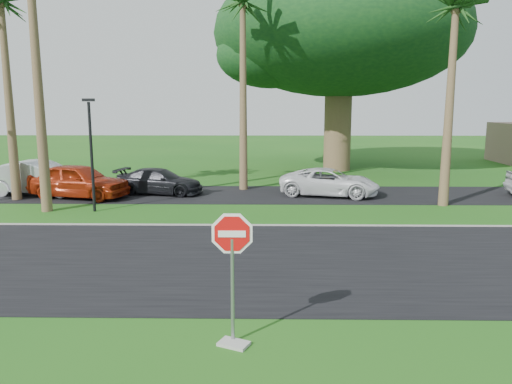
{
  "coord_description": "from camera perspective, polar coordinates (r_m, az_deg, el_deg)",
  "views": [
    {
      "loc": [
        1.08,
        -11.75,
        4.41
      ],
      "look_at": [
        0.83,
        3.04,
        1.8
      ],
      "focal_mm": 35.0,
      "sensor_mm": 36.0,
      "label": 1
    }
  ],
  "objects": [
    {
      "name": "curb",
      "position": [
        18.37,
        -2.46,
        -3.8
      ],
      "size": [
        120.0,
        0.12,
        0.06
      ],
      "primitive_type": "cube",
      "color": "gray",
      "rests_on": "ground"
    },
    {
      "name": "palm_left_mid",
      "position": [
        25.88,
        -27.14,
        18.44
      ],
      "size": [
        5.0,
        5.0,
        10.0
      ],
      "color": "brown",
      "rests_on": "ground"
    },
    {
      "name": "palm_center",
      "position": [
        26.21,
        -1.53,
        20.45
      ],
      "size": [
        5.0,
        5.0,
        10.5
      ],
      "color": "brown",
      "rests_on": "ground"
    },
    {
      "name": "car_dark",
      "position": [
        25.16,
        -10.95,
        1.17
      ],
      "size": [
        4.56,
        2.53,
        1.25
      ],
      "primitive_type": "imported",
      "rotation": [
        0.0,
        0.0,
        1.38
      ],
      "color": "black",
      "rests_on": "ground"
    },
    {
      "name": "canopy_tree",
      "position": [
        34.41,
        9.6,
        17.45
      ],
      "size": [
        16.5,
        16.5,
        13.12
      ],
      "color": "brown",
      "rests_on": "ground"
    },
    {
      "name": "car_minivan",
      "position": [
        24.47,
        8.41,
        1.08
      ],
      "size": [
        5.14,
        3.23,
        1.32
      ],
      "primitive_type": "imported",
      "rotation": [
        0.0,
        0.0,
        1.34
      ],
      "color": "silver",
      "rests_on": "ground"
    },
    {
      "name": "ground",
      "position": [
        12.6,
        -4.1,
        -10.51
      ],
      "size": [
        120.0,
        120.0,
        0.0
      ],
      "primitive_type": "plane",
      "color": "#195014",
      "rests_on": "ground"
    },
    {
      "name": "car_red",
      "position": [
        25.07,
        -19.6,
        1.18
      ],
      "size": [
        5.12,
        3.02,
        1.63
      ],
      "primitive_type": "imported",
      "rotation": [
        0.0,
        0.0,
        1.33
      ],
      "color": "#96240C",
      "rests_on": "ground"
    },
    {
      "name": "car_silver",
      "position": [
        26.57,
        -23.45,
        1.43
      ],
      "size": [
        5.24,
        2.39,
        1.67
      ],
      "primitive_type": "imported",
      "rotation": [
        0.0,
        0.0,
        1.44
      ],
      "color": "silver",
      "rests_on": "ground"
    },
    {
      "name": "streetlight_right",
      "position": [
        21.53,
        -18.32,
        4.81
      ],
      "size": [
        0.45,
        0.25,
        4.64
      ],
      "color": "black",
      "rests_on": "ground"
    },
    {
      "name": "road",
      "position": [
        14.48,
        -3.4,
        -7.71
      ],
      "size": [
        120.0,
        8.0,
        0.02
      ],
      "primitive_type": "cube",
      "color": "black",
      "rests_on": "ground"
    },
    {
      "name": "stop_sign_near",
      "position": [
        9.16,
        -2.74,
        -6.73
      ],
      "size": [
        1.05,
        0.07,
        2.62
      ],
      "color": "gray",
      "rests_on": "ground"
    },
    {
      "name": "utility_slab",
      "position": [
        9.67,
        -2.55,
        -16.93
      ],
      "size": [
        0.65,
        0.55,
        0.06
      ],
      "primitive_type": "cube",
      "rotation": [
        0.0,
        0.0,
        -0.43
      ],
      "color": "#9C9C94",
      "rests_on": "ground"
    },
    {
      "name": "palm_right_near",
      "position": [
        23.46,
        21.86,
        18.59
      ],
      "size": [
        5.0,
        5.0,
        9.5
      ],
      "color": "brown",
      "rests_on": "ground"
    },
    {
      "name": "parking_strip",
      "position": [
        24.67,
        -1.58,
        -0.27
      ],
      "size": [
        120.0,
        5.0,
        0.02
      ],
      "primitive_type": "cube",
      "color": "black",
      "rests_on": "ground"
    }
  ]
}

